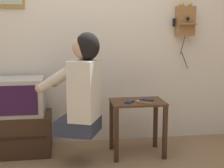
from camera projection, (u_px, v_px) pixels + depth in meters
The scene contains 9 objects.
wall_back at pixel (87, 29), 3.43m from camera, with size 6.80×0.05×2.55m.
side_table at pixel (137, 114), 3.17m from camera, with size 0.53×0.38×0.56m.
person at pixel (83, 86), 2.88m from camera, with size 0.63×0.55×0.94m.
tv_stand at pixel (18, 134), 3.24m from camera, with size 0.68×0.44×0.41m.
television at pixel (18, 96), 3.17m from camera, with size 0.52×0.41×0.37m.
wall_phone_antique at pixel (185, 21), 3.49m from camera, with size 0.25×0.19×0.74m.
cell_phone_held at pixel (129, 102), 3.08m from camera, with size 0.12×0.14×0.01m.
cell_phone_spare at pixel (147, 100), 3.18m from camera, with size 0.14×0.12×0.01m.
toothbrush at pixel (143, 102), 3.05m from camera, with size 0.13×0.11×0.02m.
Camera 1 is at (-0.23, -2.45, 1.26)m, focal length 50.00 mm.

